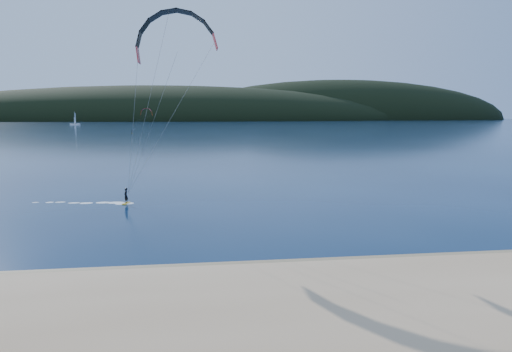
# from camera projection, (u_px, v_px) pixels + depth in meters

# --- Properties ---
(ground) EXTENTS (1800.00, 1800.00, 0.00)m
(ground) POSITION_uv_depth(u_px,v_px,m) (202.00, 301.00, 22.77)
(ground) COLOR #071A37
(ground) RESTS_ON ground
(wet_sand) EXTENTS (220.00, 2.50, 0.10)m
(wet_sand) POSITION_uv_depth(u_px,v_px,m) (201.00, 270.00, 27.18)
(wet_sand) COLOR olive
(wet_sand) RESTS_ON ground
(headland) EXTENTS (1200.00, 310.00, 140.00)m
(headland) POSITION_uv_depth(u_px,v_px,m) (198.00, 120.00, 755.02)
(headland) COLOR black
(headland) RESTS_ON ground
(kitesurfer_near) EXTENTS (20.73, 6.27, 18.19)m
(kitesurfer_near) POSITION_uv_depth(u_px,v_px,m) (174.00, 57.00, 43.28)
(kitesurfer_near) COLOR yellow
(kitesurfer_near) RESTS_ON ground
(kitesurfer_far) EXTENTS (11.52, 7.03, 12.69)m
(kitesurfer_far) POSITION_uv_depth(u_px,v_px,m) (146.00, 114.00, 218.79)
(kitesurfer_far) COLOR yellow
(kitesurfer_far) RESTS_ON ground
(sailboat) EXTENTS (8.52, 5.63, 12.42)m
(sailboat) POSITION_uv_depth(u_px,v_px,m) (75.00, 124.00, 404.05)
(sailboat) COLOR white
(sailboat) RESTS_ON ground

